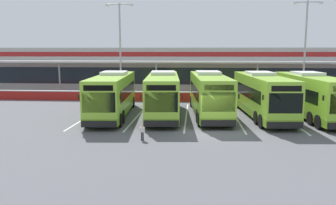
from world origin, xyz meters
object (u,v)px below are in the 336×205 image
Objects in this scene: lamp_post_west at (120,45)px; coach_bus_left_centre at (163,95)px; pedestrian_child at (142,132)px; coach_bus_leftmost at (113,95)px; coach_bus_right_centre at (262,96)px; coach_bus_rightmost at (311,96)px; lamp_post_centre at (305,44)px; coach_bus_centre at (209,95)px.

coach_bus_left_centre is at bearing -60.45° from lamp_post_west.
coach_bus_leftmost is at bearing 114.91° from pedestrian_child.
coach_bus_leftmost and coach_bus_right_centre have the same top height.
coach_bus_leftmost is 1.12× the size of lamp_post_west.
lamp_post_centre is at bearing 76.48° from coach_bus_rightmost.
pedestrian_child is 20.66m from lamp_post_west.
lamp_post_west reaches higher than coach_bus_centre.
lamp_post_centre is at bearing 29.28° from coach_bus_leftmost.
lamp_post_west is at bearing 134.81° from coach_bus_centre.
lamp_post_centre reaches higher than coach_bus_rightmost.
coach_bus_right_centre is 4.04m from coach_bus_rightmost.
coach_bus_left_centre is 12.25× the size of pedestrian_child.
coach_bus_leftmost and coach_bus_left_centre have the same top height.
coach_bus_rightmost is (8.51, -0.28, 0.00)m from coach_bus_centre.
pedestrian_child is (-4.50, -9.08, -1.24)m from coach_bus_centre.
coach_bus_left_centre is at bearing -179.10° from coach_bus_rightmost.
pedestrian_child is (-13.01, -8.80, -1.24)m from coach_bus_rightmost.
coach_bus_right_centre is 1.12× the size of lamp_post_centre.
lamp_post_west is at bearing 179.52° from lamp_post_centre.
coach_bus_right_centre is at bearing 44.29° from pedestrian_child.
coach_bus_leftmost is at bearing -177.71° from coach_bus_rightmost.
lamp_post_centre is (15.44, 18.91, 5.75)m from pedestrian_child.
coach_bus_left_centre is 1.12× the size of lamp_post_centre.
coach_bus_right_centre and coach_bus_rightmost have the same top height.
coach_bus_rightmost is at bearing -1.88° from coach_bus_centre.
coach_bus_left_centre is 1.00× the size of coach_bus_centre.
lamp_post_centre is (10.94, 9.83, 4.50)m from coach_bus_centre.
coach_bus_rightmost is at bearing 2.29° from coach_bus_leftmost.
coach_bus_rightmost is at bearing 0.90° from coach_bus_left_centre.
coach_bus_right_centre is at bearing -122.50° from lamp_post_centre.
coach_bus_left_centre is (4.28, 0.48, 0.00)m from coach_bus_leftmost.
coach_bus_leftmost is at bearing -173.44° from coach_bus_centre.
lamp_post_west is at bearing 144.37° from coach_bus_right_centre.
coach_bus_left_centre is at bearing -145.41° from lamp_post_centre.
coach_bus_right_centre is 1.00× the size of coach_bus_rightmost.
lamp_post_west and lamp_post_centre have the same top height.
pedestrian_child is at bearing -135.71° from coach_bus_right_centre.
coach_bus_leftmost is at bearing -81.40° from lamp_post_west.
coach_bus_leftmost is 1.00× the size of coach_bus_centre.
pedestrian_child is (-0.51, -8.61, -1.24)m from coach_bus_left_centre.
lamp_post_centre is at bearing 57.50° from coach_bus_right_centre.
coach_bus_right_centre is 1.12× the size of lamp_post_west.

